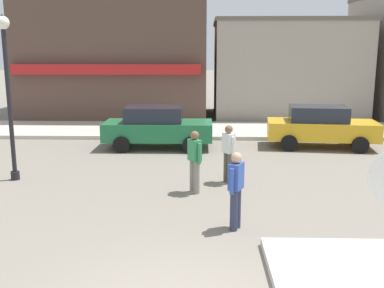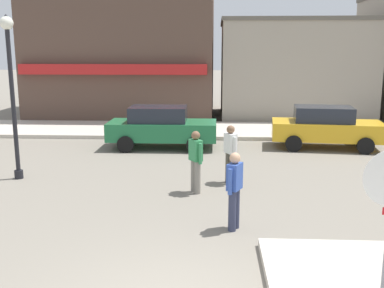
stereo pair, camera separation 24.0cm
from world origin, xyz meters
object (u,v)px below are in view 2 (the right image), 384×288
(parked_car_nearest, at_px, (161,127))
(parked_car_second, at_px, (326,127))
(pedestrian_crossing_near, at_px, (230,152))
(pedestrian_kerb_side, at_px, (234,189))
(pedestrian_crossing_far, at_px, (196,160))
(lamp_post, at_px, (11,74))

(parked_car_nearest, height_order, parked_car_second, same)
(parked_car_second, bearing_deg, parked_car_nearest, -177.15)
(pedestrian_crossing_near, height_order, pedestrian_kerb_side, same)
(pedestrian_crossing_far, bearing_deg, parked_car_nearest, 105.78)
(lamp_post, relative_size, pedestrian_crossing_far, 2.82)
(pedestrian_crossing_near, relative_size, pedestrian_kerb_side, 1.00)
(pedestrian_crossing_far, distance_m, pedestrian_kerb_side, 2.54)
(pedestrian_crossing_far, relative_size, pedestrian_kerb_side, 1.00)
(pedestrian_crossing_far, xyz_separation_m, pedestrian_kerb_side, (0.89, -2.38, 0.00))
(pedestrian_crossing_far, bearing_deg, parked_car_second, 50.96)
(lamp_post, bearing_deg, parked_car_second, 25.50)
(parked_car_second, relative_size, pedestrian_kerb_side, 2.58)
(lamp_post, bearing_deg, pedestrian_kerb_side, -29.74)
(parked_car_second, distance_m, pedestrian_crossing_near, 6.03)
(parked_car_second, bearing_deg, pedestrian_crossing_near, -127.83)
(pedestrian_crossing_near, bearing_deg, pedestrian_kerb_side, -90.32)
(parked_car_second, relative_size, pedestrian_crossing_far, 2.58)
(pedestrian_crossing_near, bearing_deg, parked_car_nearest, 118.51)
(parked_car_second, xyz_separation_m, pedestrian_crossing_near, (-3.70, -4.76, 0.06))
(lamp_post, height_order, pedestrian_kerb_side, lamp_post)
(pedestrian_crossing_near, bearing_deg, parked_car_second, 52.17)
(pedestrian_crossing_near, height_order, pedestrian_crossing_far, same)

